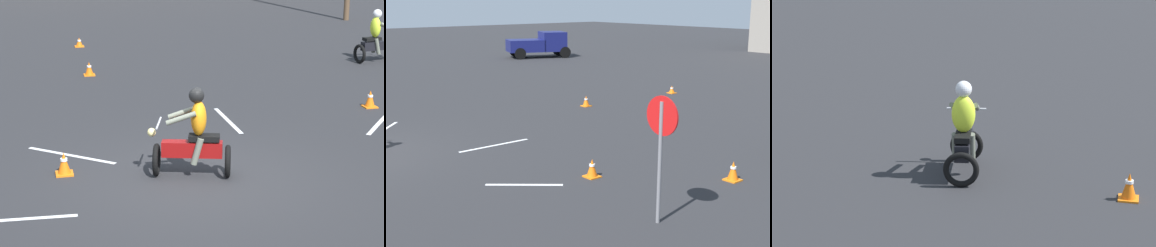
{
  "view_description": "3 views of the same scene",
  "coord_description": "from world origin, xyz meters",
  "views": [
    {
      "loc": [
        -2.96,
        -12.35,
        4.76
      ],
      "look_at": [
        -0.06,
        0.16,
        1.0
      ],
      "focal_mm": 70.0,
      "sensor_mm": 36.0,
      "label": 1
    },
    {
      "loc": [
        13.94,
        -3.53,
        3.89
      ],
      "look_at": [
        3.95,
        4.56,
        0.9
      ],
      "focal_mm": 50.0,
      "sensor_mm": 36.0,
      "label": 2
    },
    {
      "loc": [
        -3.89,
        6.13,
        4.45
      ],
      "look_at": [
        7.97,
        8.95,
        0.9
      ],
      "focal_mm": 70.0,
      "sensor_mm": 36.0,
      "label": 3
    }
  ],
  "objects": [
    {
      "name": "traffic_cone_near_left",
      "position": [
        5.28,
        3.89,
        0.2
      ],
      "size": [
        0.32,
        0.32,
        0.42
      ],
      "color": "orange",
      "rests_on": "ground"
    },
    {
      "name": "traffic_cone_far_right",
      "position": [
        7.4,
        6.15,
        0.21
      ],
      "size": [
        0.32,
        0.32,
        0.44
      ],
      "color": "orange",
      "rests_on": "ground"
    },
    {
      "name": "pickup_truck",
      "position": [
        -16.33,
        17.63,
        0.93
      ],
      "size": [
        3.3,
        4.55,
        1.73
      ],
      "rotation": [
        0.0,
        0.0,
        -0.37
      ],
      "color": "black",
      "rests_on": "ground"
    },
    {
      "name": "stop_sign",
      "position": [
        7.92,
        3.19,
        1.63
      ],
      "size": [
        0.7,
        0.08,
        2.3
      ],
      "color": "slate",
      "rests_on": "ground"
    },
    {
      "name": "lane_stripe_n",
      "position": [
        1.57,
        3.55,
        0.0
      ],
      "size": [
        0.11,
        2.13,
        0.01
      ],
      "primitive_type": "cube",
      "rotation": [
        0.0,
        0.0,
        3.15
      ],
      "color": "silver",
      "rests_on": "ground"
    },
    {
      "name": "traffic_cone_mid_left",
      "position": [
        -1.07,
        9.01,
        0.19
      ],
      "size": [
        0.32,
        0.32,
        0.4
      ],
      "color": "orange",
      "rests_on": "ground"
    },
    {
      "name": "lane_stripe_ne",
      "position": [
        4.75,
        2.42,
        0.0
      ],
      "size": [
        1.14,
        1.35,
        0.01
      ],
      "primitive_type": "cube",
      "rotation": [
        0.0,
        0.0,
        2.45
      ],
      "color": "silver",
      "rests_on": "ground"
    },
    {
      "name": "traffic_cone_far_center",
      "position": [
        -0.96,
        13.67,
        0.15
      ],
      "size": [
        0.32,
        0.32,
        0.32
      ],
      "color": "orange",
      "rests_on": "ground"
    }
  ]
}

